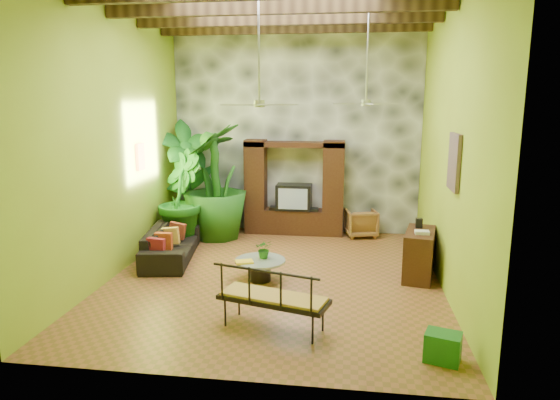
# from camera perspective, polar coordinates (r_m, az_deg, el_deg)

# --- Properties ---
(ground) EXTENTS (7.00, 7.00, 0.00)m
(ground) POSITION_cam_1_polar(r_m,az_deg,el_deg) (9.44, -0.57, -8.83)
(ground) COLOR brown
(ground) RESTS_ON ground
(back_wall) EXTENTS (6.00, 0.02, 5.00)m
(back_wall) POSITION_cam_1_polar(r_m,az_deg,el_deg) (12.34, 1.85, 7.92)
(back_wall) COLOR #95AC27
(back_wall) RESTS_ON ground
(left_wall) EXTENTS (0.02, 7.00, 5.00)m
(left_wall) POSITION_cam_1_polar(r_m,az_deg,el_deg) (9.79, -18.36, 6.36)
(left_wall) COLOR #95AC27
(left_wall) RESTS_ON ground
(right_wall) EXTENTS (0.02, 7.00, 5.00)m
(right_wall) POSITION_cam_1_polar(r_m,az_deg,el_deg) (8.94, 18.89, 5.88)
(right_wall) COLOR #95AC27
(right_wall) RESTS_ON ground
(stone_accent_wall) EXTENTS (5.98, 0.10, 4.98)m
(stone_accent_wall) POSITION_cam_1_polar(r_m,az_deg,el_deg) (12.28, 1.82, 7.90)
(stone_accent_wall) COLOR #3B3E44
(stone_accent_wall) RESTS_ON ground
(ceiling_beams) EXTENTS (5.95, 5.36, 0.22)m
(ceiling_beams) POSITION_cam_1_polar(r_m,az_deg,el_deg) (8.96, -0.63, 21.14)
(ceiling_beams) COLOR #3C2913
(ceiling_beams) RESTS_ON ceiling
(entertainment_center) EXTENTS (2.40, 0.55, 2.30)m
(entertainment_center) POSITION_cam_1_polar(r_m,az_deg,el_deg) (12.18, 1.62, 0.59)
(entertainment_center) COLOR black
(entertainment_center) RESTS_ON ground
(ceiling_fan_front) EXTENTS (1.28, 1.28, 1.86)m
(ceiling_fan_front) POSITION_cam_1_polar(r_m,az_deg,el_deg) (8.48, -2.39, 12.32)
(ceiling_fan_front) COLOR #A9A9AE
(ceiling_fan_front) RESTS_ON ceiling
(ceiling_fan_back) EXTENTS (1.28, 1.28, 1.86)m
(ceiling_fan_back) POSITION_cam_1_polar(r_m,az_deg,el_deg) (9.95, 9.82, 12.06)
(ceiling_fan_back) COLOR #A9A9AE
(ceiling_fan_back) RESTS_ON ceiling
(wall_art_mask) EXTENTS (0.06, 0.32, 0.55)m
(wall_art_mask) POSITION_cam_1_polar(r_m,az_deg,el_deg) (10.71, -15.68, 4.78)
(wall_art_mask) COLOR gold
(wall_art_mask) RESTS_ON left_wall
(wall_art_painting) EXTENTS (0.06, 0.70, 0.90)m
(wall_art_painting) POSITION_cam_1_polar(r_m,az_deg,el_deg) (8.37, 19.28, 4.12)
(wall_art_painting) COLOR navy
(wall_art_painting) RESTS_ON right_wall
(sofa) EXTENTS (1.20, 2.33, 0.65)m
(sofa) POSITION_cam_1_polar(r_m,az_deg,el_deg) (10.62, -12.35, -4.91)
(sofa) COLOR black
(sofa) RESTS_ON ground
(wicker_armchair) EXTENTS (0.85, 0.86, 0.66)m
(wicker_armchair) POSITION_cam_1_polar(r_m,az_deg,el_deg) (12.21, 9.22, -2.59)
(wicker_armchair) COLOR olive
(wicker_armchair) RESTS_ON ground
(tall_plant_a) EXTENTS (1.77, 1.66, 2.79)m
(tall_plant_a) POSITION_cam_1_polar(r_m,az_deg,el_deg) (12.23, -10.61, 2.48)
(tall_plant_a) COLOR #185B1E
(tall_plant_a) RESTS_ON ground
(tall_plant_b) EXTENTS (1.31, 1.44, 2.15)m
(tall_plant_b) POSITION_cam_1_polar(r_m,az_deg,el_deg) (11.46, -11.43, 0.23)
(tall_plant_b) COLOR #1B681C
(tall_plant_b) RESTS_ON ground
(tall_plant_c) EXTENTS (1.68, 1.68, 2.72)m
(tall_plant_c) POSITION_cam_1_polar(r_m,az_deg,el_deg) (11.83, -7.38, 2.11)
(tall_plant_c) COLOR #205C18
(tall_plant_c) RESTS_ON ground
(coffee_table) EXTENTS (0.93, 0.93, 0.40)m
(coffee_table) POSITION_cam_1_polar(r_m,az_deg,el_deg) (9.21, -2.27, -7.67)
(coffee_table) COLOR black
(coffee_table) RESTS_ON ground
(centerpiece_plant) EXTENTS (0.35, 0.32, 0.35)m
(centerpiece_plant) POSITION_cam_1_polar(r_m,az_deg,el_deg) (9.19, -1.81, -5.60)
(centerpiece_plant) COLOR #226019
(centerpiece_plant) RESTS_ON coffee_table
(yellow_tray) EXTENTS (0.37, 0.32, 0.03)m
(yellow_tray) POSITION_cam_1_polar(r_m,az_deg,el_deg) (9.01, -4.11, -7.06)
(yellow_tray) COLOR yellow
(yellow_tray) RESTS_ON coffee_table
(iron_bench) EXTENTS (1.69, 1.00, 0.57)m
(iron_bench) POSITION_cam_1_polar(r_m,az_deg,el_deg) (7.22, -0.85, -10.91)
(iron_bench) COLOR black
(iron_bench) RESTS_ON ground
(side_console) EXTENTS (0.71, 1.19, 0.89)m
(side_console) POSITION_cam_1_polar(r_m,az_deg,el_deg) (9.66, 15.61, -5.99)
(side_console) COLOR #332110
(side_console) RESTS_ON ground
(green_bin) EXTENTS (0.51, 0.44, 0.38)m
(green_bin) POSITION_cam_1_polar(r_m,az_deg,el_deg) (6.92, 18.10, -15.69)
(green_bin) COLOR #217D35
(green_bin) RESTS_ON ground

